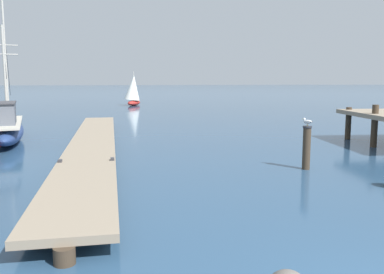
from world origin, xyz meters
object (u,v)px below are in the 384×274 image
at_px(distant_sailboat, 133,91).
at_px(fishing_boat_0, 8,128).
at_px(mooring_piling, 307,147).
at_px(perched_seagull, 308,122).

bearing_deg(distant_sailboat, fishing_boat_0, -101.68).
bearing_deg(fishing_boat_0, mooring_piling, -32.70).
relative_size(perched_seagull, distant_sailboat, 0.08).
xyz_separation_m(mooring_piling, perched_seagull, (0.00, -0.00, 0.84)).
xyz_separation_m(fishing_boat_0, mooring_piling, (11.84, -7.60, 0.08)).
height_order(perched_seagull, distant_sailboat, distant_sailboat).
distance_m(mooring_piling, perched_seagull, 0.84).
height_order(mooring_piling, perched_seagull, perched_seagull).
relative_size(mooring_piling, distant_sailboat, 0.38).
xyz_separation_m(mooring_piling, distant_sailboat, (-6.26, 34.63, 0.90)).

